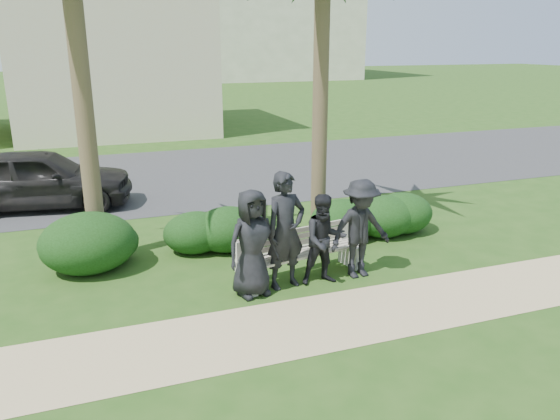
% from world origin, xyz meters
% --- Properties ---
extents(ground, '(160.00, 160.00, 0.00)m').
position_xyz_m(ground, '(0.00, 0.00, 0.00)').
color(ground, '#234814').
rests_on(ground, ground).
extents(footpath, '(30.00, 1.60, 0.01)m').
position_xyz_m(footpath, '(0.00, -1.80, 0.00)').
color(footpath, tan).
rests_on(footpath, ground).
extents(asphalt_street, '(160.00, 8.00, 0.01)m').
position_xyz_m(asphalt_street, '(0.00, 8.00, 0.00)').
color(asphalt_street, '#2D2D30').
rests_on(asphalt_street, ground).
extents(stucco_bldg_right, '(8.40, 8.40, 7.30)m').
position_xyz_m(stucco_bldg_right, '(-1.00, 18.00, 3.66)').
color(stucco_bldg_right, beige).
rests_on(stucco_bldg_right, ground).
extents(park_bench, '(2.34, 0.93, 0.79)m').
position_xyz_m(park_bench, '(0.70, -0.23, 0.35)').
color(park_bench, '#A39889').
rests_on(park_bench, ground).
extents(man_a, '(0.93, 0.70, 1.72)m').
position_xyz_m(man_a, '(-0.26, -0.60, 0.86)').
color(man_a, black).
rests_on(man_a, ground).
extents(man_b, '(0.78, 0.60, 1.92)m').
position_xyz_m(man_b, '(0.33, -0.49, 0.96)').
color(man_b, black).
rests_on(man_b, ground).
extents(man_c, '(0.79, 0.64, 1.52)m').
position_xyz_m(man_c, '(0.97, -0.59, 0.76)').
color(man_c, black).
rests_on(man_c, ground).
extents(man_d, '(1.13, 0.70, 1.70)m').
position_xyz_m(man_d, '(1.65, -0.54, 0.85)').
color(man_d, black).
rests_on(man_d, ground).
extents(hedge_a, '(1.65, 1.36, 1.08)m').
position_xyz_m(hedge_a, '(-2.66, 1.29, 0.54)').
color(hedge_a, black).
rests_on(hedge_a, ground).
extents(hedge_b, '(1.20, 0.99, 0.78)m').
position_xyz_m(hedge_b, '(-2.37, 1.60, 0.39)').
color(hedge_b, black).
rests_on(hedge_b, ground).
extents(hedge_c, '(1.23, 1.01, 0.80)m').
position_xyz_m(hedge_c, '(-0.73, 1.56, 0.40)').
color(hedge_c, black).
rests_on(hedge_c, ground).
extents(hedge_d, '(1.33, 1.10, 0.87)m').
position_xyz_m(hedge_d, '(-0.13, 1.44, 0.44)').
color(hedge_d, black).
rests_on(hedge_d, ground).
extents(hedge_e, '(1.32, 1.09, 0.86)m').
position_xyz_m(hedge_e, '(2.18, 1.20, 0.43)').
color(hedge_e, black).
rests_on(hedge_e, ground).
extents(hedge_f, '(1.33, 1.10, 0.87)m').
position_xyz_m(hedge_f, '(3.11, 1.13, 0.43)').
color(hedge_f, black).
rests_on(hedge_f, ground).
extents(hedge_extra, '(1.32, 1.09, 0.86)m').
position_xyz_m(hedge_extra, '(3.58, 1.20, 0.43)').
color(hedge_extra, black).
rests_on(hedge_extra, ground).
extents(car_a, '(4.47, 2.37, 1.45)m').
position_xyz_m(car_a, '(-3.63, 5.69, 0.72)').
color(car_a, black).
rests_on(car_a, ground).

